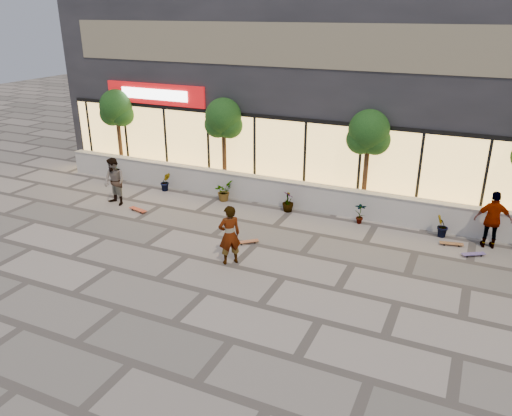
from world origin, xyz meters
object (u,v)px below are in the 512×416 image
at_px(skateboard_left, 138,209).
at_px(skateboard_right_far, 473,254).
at_px(skateboard_center, 248,242).
at_px(tree_west, 117,110).
at_px(skateboard_right_near, 452,243).
at_px(skater_left, 114,182).
at_px(skater_center, 229,235).
at_px(skater_right_near, 493,220).
at_px(tree_midwest, 223,121).
at_px(tree_mideast, 369,135).

distance_m(skateboard_left, skateboard_right_far, 12.00).
bearing_deg(skateboard_center, skateboard_right_far, -23.81).
relative_size(tree_west, skateboard_right_near, 5.07).
xyz_separation_m(skateboard_center, skateboard_right_near, (6.17, 2.68, 0.00)).
height_order(skater_left, skateboard_left, skater_left).
distance_m(tree_west, skater_center, 10.81).
relative_size(tree_west, skateboard_right_far, 5.25).
bearing_deg(skater_right_near, tree_midwest, -17.14).
distance_m(tree_midwest, tree_mideast, 6.00).
bearing_deg(skater_right_near, tree_west, -14.54).
relative_size(tree_mideast, skater_left, 2.06).
bearing_deg(skateboard_center, tree_mideast, 16.93).
xyz_separation_m(tree_mideast, skater_left, (-9.07, -3.43, -2.04)).
height_order(skateboard_left, skateboard_right_near, skateboard_left).
bearing_deg(tree_west, skater_left, -54.70).
xyz_separation_m(tree_west, skater_center, (8.82, -5.91, -2.04)).
relative_size(tree_midwest, skater_center, 2.08).
height_order(tree_midwest, skater_center, tree_midwest).
xyz_separation_m(tree_midwest, skateboard_center, (3.23, -4.48, -2.91)).
xyz_separation_m(tree_mideast, skateboard_right_near, (3.40, -1.80, -2.91)).
xyz_separation_m(skater_right_near, skateboard_right_near, (-1.10, -0.40, -0.89)).
xyz_separation_m(skateboard_right_near, skateboard_right_far, (0.69, -0.51, 0.00)).
bearing_deg(skateboard_right_near, skater_center, -157.55).
bearing_deg(skateboard_center, skateboard_left, 129.88).
bearing_deg(skater_center, skateboard_center, -131.58).
distance_m(skater_left, skateboard_left, 1.54).
height_order(tree_west, skateboard_left, tree_west).
xyz_separation_m(skater_left, skateboard_center, (6.30, -1.05, -0.87)).
bearing_deg(skateboard_center, skater_right_near, -18.39).
bearing_deg(tree_mideast, tree_west, 180.00).
distance_m(tree_midwest, skater_center, 7.08).
xyz_separation_m(tree_west, skateboard_right_near, (14.90, -1.80, -2.91)).
bearing_deg(skateboard_left, skateboard_right_near, 23.16).
bearing_deg(tree_mideast, skateboard_right_far, -29.42).
distance_m(tree_west, tree_mideast, 11.50).
bearing_deg(skateboard_right_far, skater_left, 153.21).
bearing_deg(skateboard_right_near, tree_west, 161.52).
height_order(skateboard_center, skateboard_right_far, skateboard_right_far).
relative_size(skater_right_near, skateboard_right_near, 2.49).
distance_m(skateboard_left, skateboard_right_near, 11.39).
distance_m(tree_mideast, skater_left, 9.91).
distance_m(skater_left, skateboard_right_near, 12.61).
bearing_deg(tree_west, skater_right_near, -5.00).
relative_size(skater_left, skater_right_near, 0.99).
distance_m(skater_right_near, skateboard_center, 7.94).
height_order(tree_midwest, tree_mideast, same).
bearing_deg(tree_midwest, skater_left, -131.89).
xyz_separation_m(tree_mideast, skateboard_left, (-7.83, -3.69, -2.90)).
height_order(tree_mideast, skater_left, tree_mideast).
xyz_separation_m(skateboard_center, skateboard_right_far, (6.86, 2.17, 0.00)).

